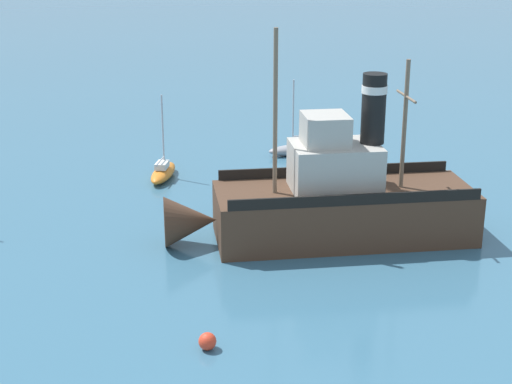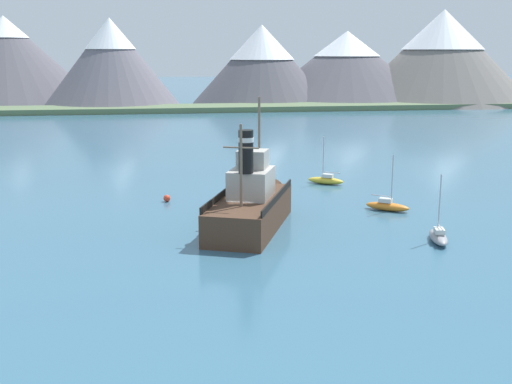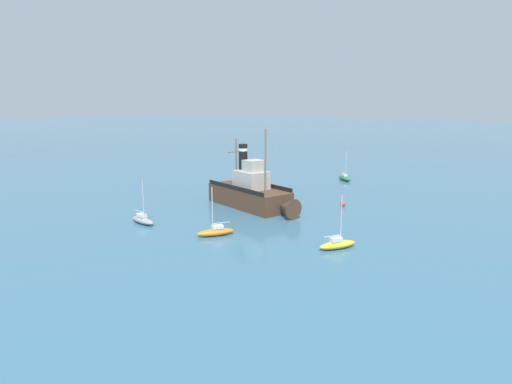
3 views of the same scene
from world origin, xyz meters
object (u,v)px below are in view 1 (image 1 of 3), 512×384
object	(u,v)px
old_tugboat	(331,201)
sailboat_grey	(297,149)
sailboat_orange	(163,172)
mooring_buoy	(207,341)

from	to	relation	value
old_tugboat	sailboat_grey	size ratio (longest dim) A/B	2.99
old_tugboat	sailboat_orange	size ratio (longest dim) A/B	2.99
sailboat_grey	sailboat_orange	bearing A→B (deg)	92.32
sailboat_orange	mooring_buoy	bearing A→B (deg)	161.62
old_tugboat	sailboat_grey	bearing A→B (deg)	-25.74
old_tugboat	sailboat_grey	distance (m)	14.15
sailboat_grey	mooring_buoy	xyz separation A→B (m)	(-19.11, 15.69, -0.11)
sailboat_orange	mooring_buoy	distance (m)	19.73
sailboat_orange	mooring_buoy	size ratio (longest dim) A/B	7.74
mooring_buoy	sailboat_grey	bearing A→B (deg)	-39.40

